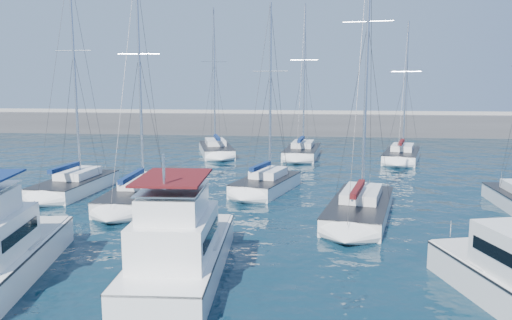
# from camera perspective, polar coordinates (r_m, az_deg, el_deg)

# --- Properties ---
(ground) EXTENTS (220.00, 220.00, 0.00)m
(ground) POSITION_cam_1_polar(r_m,az_deg,el_deg) (22.32, -3.87, -11.24)
(ground) COLOR black
(ground) RESTS_ON ground
(breakwater) EXTENTS (160.00, 6.00, 4.45)m
(breakwater) POSITION_cam_1_polar(r_m,az_deg,el_deg) (73.00, 3.26, 3.80)
(breakwater) COLOR #424244
(breakwater) RESTS_ON ground
(motor_yacht_stbd_inner) EXTENTS (3.68, 9.57, 4.69)m
(motor_yacht_stbd_inner) POSITION_cam_1_polar(r_m,az_deg,el_deg) (20.08, -8.68, -10.25)
(motor_yacht_stbd_inner) COLOR white
(motor_yacht_stbd_inner) RESTS_ON ground
(motor_yacht_stbd_outer) EXTENTS (4.01, 6.78, 3.20)m
(motor_yacht_stbd_outer) POSITION_cam_1_polar(r_m,az_deg,el_deg) (20.03, 26.84, -11.78)
(motor_yacht_stbd_outer) COLOR silver
(motor_yacht_stbd_outer) RESTS_ON ground
(sailboat_mid_a) EXTENTS (3.55, 7.80, 15.67)m
(sailboat_mid_a) POSITION_cam_1_polar(r_m,az_deg,el_deg) (37.23, -19.94, -2.63)
(sailboat_mid_a) COLOR white
(sailboat_mid_a) RESTS_ON ground
(sailboat_mid_b) EXTENTS (3.32, 9.00, 15.06)m
(sailboat_mid_b) POSITION_cam_1_polar(r_m,az_deg,el_deg) (33.14, -13.14, -3.76)
(sailboat_mid_b) COLOR silver
(sailboat_mid_b) RESTS_ON ground
(sailboat_mid_c) EXTENTS (4.79, 7.31, 13.34)m
(sailboat_mid_c) POSITION_cam_1_polar(r_m,az_deg,el_deg) (35.30, 1.21, -2.73)
(sailboat_mid_c) COLOR white
(sailboat_mid_c) RESTS_ON ground
(sailboat_mid_d) EXTENTS (5.01, 9.52, 17.69)m
(sailboat_mid_d) POSITION_cam_1_polar(r_m,az_deg,el_deg) (29.32, 11.81, -5.33)
(sailboat_mid_d) COLOR silver
(sailboat_mid_d) RESTS_ON ground
(sailboat_back_a) EXTENTS (5.44, 9.46, 15.57)m
(sailboat_back_a) POSITION_cam_1_polar(r_m,az_deg,el_deg) (53.12, -4.61, 1.23)
(sailboat_back_a) COLOR white
(sailboat_back_a) RESTS_ON ground
(sailboat_back_b) EXTENTS (3.93, 8.65, 15.72)m
(sailboat_back_b) POSITION_cam_1_polar(r_m,az_deg,el_deg) (51.45, 5.30, 0.97)
(sailboat_back_b) COLOR silver
(sailboat_back_b) RESTS_ON ground
(sailboat_back_c) EXTENTS (4.95, 8.37, 13.70)m
(sailboat_back_c) POSITION_cam_1_polar(r_m,az_deg,el_deg) (50.81, 16.32, 0.53)
(sailboat_back_c) COLOR white
(sailboat_back_c) RESTS_ON ground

